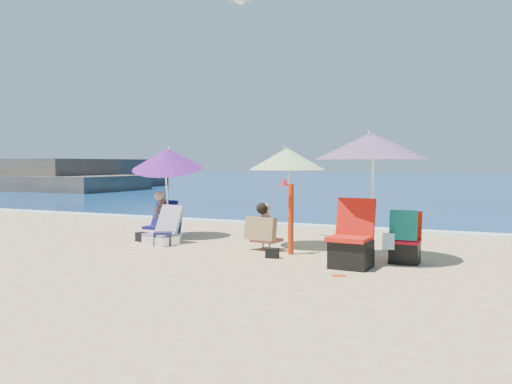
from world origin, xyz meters
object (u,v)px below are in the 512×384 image
at_px(person_center, 264,227).
at_px(seagull, 240,0).
at_px(umbrella_turquoise, 371,146).
at_px(furled_umbrella, 290,212).
at_px(chair_navy, 171,232).
at_px(umbrella_blue, 167,159).
at_px(camp_chair_left, 351,247).
at_px(umbrella_striped, 287,159).
at_px(person_left, 162,215).
at_px(camp_chair_right, 404,244).
at_px(chair_rainbow, 163,234).

distance_m(person_center, seagull, 4.72).
distance_m(umbrella_turquoise, person_center, 2.59).
relative_size(umbrella_turquoise, person_center, 2.77).
relative_size(furled_umbrella, chair_navy, 2.13).
xyz_separation_m(umbrella_turquoise, umbrella_blue, (-4.76, 0.96, -0.19)).
relative_size(chair_navy, seagull, 0.80).
height_order(furled_umbrella, camp_chair_left, furled_umbrella).
xyz_separation_m(umbrella_striped, person_center, (-0.26, -0.51, -1.29)).
bearing_deg(camp_chair_left, seagull, 147.36).
bearing_deg(person_left, camp_chair_right, -12.10).
xyz_separation_m(umbrella_striped, chair_rainbow, (-2.42, -0.72, -1.52)).
distance_m(umbrella_blue, person_left, 1.34).
distance_m(chair_navy, camp_chair_left, 4.69).
distance_m(chair_navy, person_center, 2.51).
height_order(umbrella_blue, chair_navy, umbrella_blue).
distance_m(person_center, person_left, 3.12).
relative_size(umbrella_striped, person_left, 1.94).
distance_m(person_left, seagull, 4.98).
distance_m(furled_umbrella, camp_chair_right, 2.09).
bearing_deg(chair_navy, camp_chair_right, -8.64).
bearing_deg(camp_chair_left, furled_umbrella, 150.66).
bearing_deg(chair_navy, person_left, 140.93).
bearing_deg(camp_chair_left, camp_chair_right, 47.82).
height_order(umbrella_blue, camp_chair_right, umbrella_blue).
height_order(umbrella_turquoise, person_left, umbrella_turquoise).
distance_m(umbrella_striped, furled_umbrella, 1.29).
bearing_deg(umbrella_striped, person_center, -116.48).
bearing_deg(camp_chair_right, umbrella_turquoise, 177.17).
relative_size(camp_chair_left, seagull, 1.32).
bearing_deg(umbrella_blue, seagull, 4.18).
xyz_separation_m(umbrella_striped, camp_chair_left, (1.73, -1.55, -1.40)).
relative_size(furled_umbrella, camp_chair_right, 1.57).
relative_size(umbrella_blue, person_center, 2.36).
bearing_deg(umbrella_striped, furled_umbrella, -64.82).
bearing_deg(camp_chair_left, umbrella_striped, 138.09).
bearing_deg(chair_rainbow, camp_chair_right, -1.00).
height_order(umbrella_striped, person_left, umbrella_striped).
distance_m(umbrella_striped, person_center, 1.41).
xyz_separation_m(umbrella_turquoise, umbrella_striped, (-1.84, 0.77, -0.20)).
xyz_separation_m(umbrella_striped, umbrella_blue, (-2.93, 0.18, 0.02)).
xyz_separation_m(furled_umbrella, chair_rainbow, (-2.80, 0.07, -0.57)).
bearing_deg(umbrella_striped, person_left, 172.81).
bearing_deg(chair_rainbow, person_center, 5.38).
height_order(umbrella_turquoise, chair_navy, umbrella_turquoise).
xyz_separation_m(umbrella_turquoise, person_left, (-5.08, 1.18, -1.47)).
relative_size(camp_chair_left, person_center, 1.21).
relative_size(umbrella_turquoise, umbrella_striped, 1.26).
distance_m(chair_rainbow, camp_chair_right, 4.83).
xyz_separation_m(umbrella_turquoise, furled_umbrella, (-1.47, -0.01, -1.16)).
xyz_separation_m(umbrella_turquoise, seagull, (-3.01, 1.08, 3.06)).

